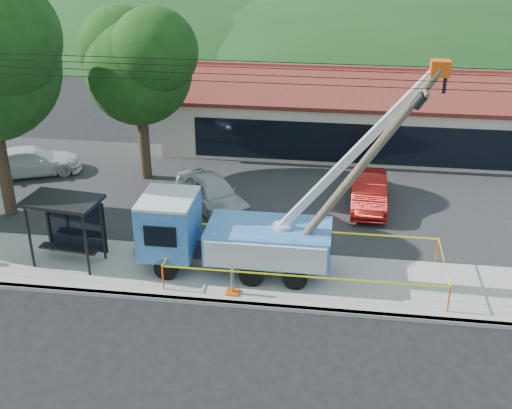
{
  "coord_description": "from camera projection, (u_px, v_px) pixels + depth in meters",
  "views": [
    {
      "loc": [
        2.96,
        -16.94,
        13.2
      ],
      "look_at": [
        -0.1,
        5.0,
        2.71
      ],
      "focal_mm": 45.0,
      "sensor_mm": 36.0,
      "label": 1
    }
  ],
  "objects": [
    {
      "name": "sidewalk",
      "position": [
        255.0,
        277.0,
        24.73
      ],
      "size": [
        60.0,
        4.0,
        0.15
      ],
      "primitive_type": "cube",
      "color": "#A19D97",
      "rests_on": "ground"
    },
    {
      "name": "strip_mall",
      "position": [
        360.0,
        114.0,
        37.76
      ],
      "size": [
        22.5,
        8.53,
        4.67
      ],
      "color": "beige",
      "rests_on": "ground"
    },
    {
      "name": "caution_tape",
      "position": [
        305.0,
        257.0,
        24.45
      ],
      "size": [
        10.33,
        3.6,
        1.04
      ],
      "color": "#FF510D",
      "rests_on": "ground"
    },
    {
      "name": "tree_lot",
      "position": [
        138.0,
        61.0,
        31.03
      ],
      "size": [
        6.3,
        5.6,
        8.94
      ],
      "color": "#332316",
      "rests_on": "ground"
    },
    {
      "name": "ground",
      "position": [
        238.0,
        343.0,
        21.18
      ],
      "size": [
        120.0,
        120.0,
        0.0
      ],
      "primitive_type": "plane",
      "color": "black",
      "rests_on": "ground"
    },
    {
      "name": "bus_shelter",
      "position": [
        67.0,
        215.0,
        24.91
      ],
      "size": [
        3.05,
        2.1,
        2.76
      ],
      "rotation": [
        0.0,
        0.0,
        -0.12
      ],
      "color": "black",
      "rests_on": "ground"
    },
    {
      "name": "parking_lot",
      "position": [
        277.0,
        193.0,
        31.9
      ],
      "size": [
        60.0,
        12.0,
        0.1
      ],
      "primitive_type": "cube",
      "color": "#28282B",
      "rests_on": "ground"
    },
    {
      "name": "hill_center",
      "position": [
        412.0,
        37.0,
        69.16
      ],
      "size": [
        89.6,
        64.0,
        32.0
      ],
      "primitive_type": "ellipsoid",
      "color": "#173A15",
      "rests_on": "ground"
    },
    {
      "name": "car_silver",
      "position": [
        213.0,
        211.0,
        30.22
      ],
      "size": [
        4.55,
        4.91,
        1.63
      ],
      "primitive_type": "imported",
      "rotation": [
        0.0,
        0.0,
        0.7
      ],
      "color": "#B1B2B8",
      "rests_on": "ground"
    },
    {
      "name": "leaning_pole",
      "position": [
        357.0,
        171.0,
        22.4
      ],
      "size": [
        5.62,
        1.75,
        8.36
      ],
      "color": "brown",
      "rests_on": "ground"
    },
    {
      "name": "hill_west",
      "position": [
        186.0,
        31.0,
        72.28
      ],
      "size": [
        78.4,
        56.0,
        28.0
      ],
      "primitive_type": "ellipsoid",
      "color": "#173A15",
      "rests_on": "ground"
    },
    {
      "name": "utility_truck",
      "position": [
        230.0,
        233.0,
        24.52
      ],
      "size": [
        10.87,
        3.94,
        8.45
      ],
      "color": "black",
      "rests_on": "ground"
    },
    {
      "name": "curb",
      "position": [
        247.0,
        305.0,
        23.03
      ],
      "size": [
        60.0,
        0.25,
        0.15
      ],
      "primitive_type": "cube",
      "color": "#A19D97",
      "rests_on": "ground"
    },
    {
      "name": "car_red",
      "position": [
        367.0,
        208.0,
        30.48
      ],
      "size": [
        1.63,
        4.64,
        1.53
      ],
      "primitive_type": "imported",
      "rotation": [
        0.0,
        0.0,
        0.0
      ],
      "color": "#A11310",
      "rests_on": "ground"
    },
    {
      "name": "car_white",
      "position": [
        35.0,
        175.0,
        34.11
      ],
      "size": [
        5.38,
        3.86,
        1.45
      ],
      "primitive_type": "imported",
      "rotation": [
        0.0,
        0.0,
        1.99
      ],
      "color": "white",
      "rests_on": "ground"
    }
  ]
}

